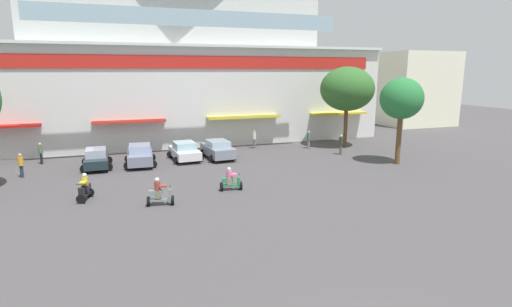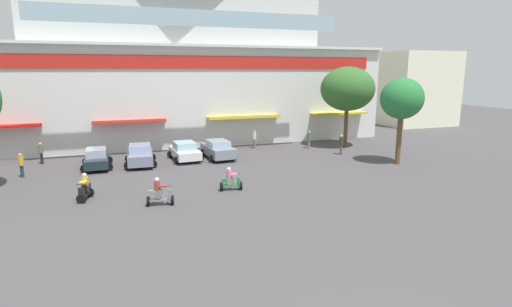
% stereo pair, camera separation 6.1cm
% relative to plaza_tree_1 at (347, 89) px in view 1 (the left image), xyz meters
% --- Properties ---
extents(ground_plane, '(128.00, 128.00, 0.00)m').
position_rel_plaza_tree_1_xyz_m(ground_plane, '(-14.12, -12.84, -5.46)').
color(ground_plane, '#494648').
extents(colonial_building, '(40.75, 16.97, 18.42)m').
position_rel_plaza_tree_1_xyz_m(colonial_building, '(-14.12, 10.35, 2.65)').
color(colonial_building, silver).
rests_on(colonial_building, ground).
extents(flank_building_right, '(8.84, 11.42, 9.52)m').
position_rel_plaza_tree_1_xyz_m(flank_building_right, '(17.33, 13.39, -0.70)').
color(flank_building_right, '#EDEDCC').
rests_on(flank_building_right, ground).
extents(plaza_tree_1, '(4.98, 5.04, 7.51)m').
position_rel_plaza_tree_1_xyz_m(plaza_tree_1, '(0.00, 0.00, 0.00)').
color(plaza_tree_1, brown).
rests_on(plaza_tree_1, ground).
extents(plaza_tree_3, '(3.26, 3.13, 6.64)m').
position_rel_plaza_tree_1_xyz_m(plaza_tree_3, '(0.09, -7.53, -0.44)').
color(plaza_tree_3, brown).
rests_on(plaza_tree_3, ground).
extents(parked_car_0, '(2.26, 3.94, 1.48)m').
position_rel_plaza_tree_1_xyz_m(parked_car_0, '(-21.99, -1.40, -4.72)').
color(parked_car_0, '#1B292F').
rests_on(parked_car_0, ground).
extents(parked_car_1, '(2.53, 4.10, 1.61)m').
position_rel_plaza_tree_1_xyz_m(parked_car_1, '(-18.87, -1.46, -4.66)').
color(parked_car_1, slate).
rests_on(parked_car_1, ground).
extents(parked_car_2, '(2.62, 4.09, 1.49)m').
position_rel_plaza_tree_1_xyz_m(parked_car_2, '(-15.34, -0.74, -4.71)').
color(parked_car_2, silver).
rests_on(parked_car_2, ground).
extents(parked_car_3, '(2.64, 4.36, 1.50)m').
position_rel_plaza_tree_1_xyz_m(parked_car_3, '(-12.63, -0.97, -4.69)').
color(parked_car_3, gray).
rests_on(parked_car_3, ground).
extents(scooter_rider_0, '(1.49, 0.74, 1.56)m').
position_rel_plaza_tree_1_xyz_m(scooter_rider_0, '(-18.42, -11.50, -4.81)').
color(scooter_rider_0, black).
rests_on(scooter_rider_0, ground).
extents(scooter_rider_2, '(1.37, 0.66, 1.45)m').
position_rel_plaza_tree_1_xyz_m(scooter_rider_2, '(-14.06, -10.07, -4.87)').
color(scooter_rider_2, black).
rests_on(scooter_rider_2, ground).
extents(scooter_rider_4, '(0.90, 1.43, 1.54)m').
position_rel_plaza_tree_1_xyz_m(scooter_rider_4, '(-22.28, -9.21, -4.82)').
color(scooter_rider_4, black).
rests_on(scooter_rider_4, ground).
extents(pedestrian_0, '(0.49, 0.49, 1.67)m').
position_rel_plaza_tree_1_xyz_m(pedestrian_0, '(-3.60, 0.44, -4.51)').
color(pedestrian_0, slate).
rests_on(pedestrian_0, ground).
extents(pedestrian_1, '(0.45, 0.45, 1.69)m').
position_rel_plaza_tree_1_xyz_m(pedestrian_1, '(-26.12, 1.48, -4.48)').
color(pedestrian_1, black).
rests_on(pedestrian_1, ground).
extents(pedestrian_2, '(0.36, 0.36, 1.75)m').
position_rel_plaza_tree_1_xyz_m(pedestrian_2, '(-2.24, -3.01, -4.46)').
color(pedestrian_2, '#545047').
rests_on(pedestrian_2, ground).
extents(pedestrian_3, '(0.47, 0.47, 1.67)m').
position_rel_plaza_tree_1_xyz_m(pedestrian_3, '(-26.71, -2.53, -4.51)').
color(pedestrian_3, '#213446').
rests_on(pedestrian_3, ground).
extents(pedestrian_4, '(0.44, 0.44, 1.70)m').
position_rel_plaza_tree_1_xyz_m(pedestrian_4, '(-8.40, 2.11, -4.49)').
color(pedestrian_4, '#6B635C').
rests_on(pedestrian_4, ground).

